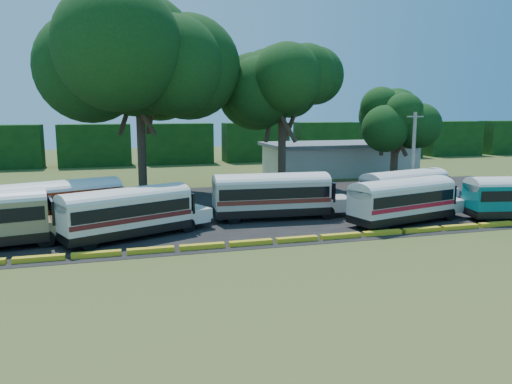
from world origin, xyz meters
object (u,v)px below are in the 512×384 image
object	(u,v)px
bus_red	(60,202)
tree_west	(138,55)
bus_cream_west	(129,210)
bus_white_red	(404,198)

from	to	relation	value
bus_red	tree_west	size ratio (longest dim) A/B	0.58
bus_cream_west	bus_white_red	xyz separation A→B (m)	(19.16, -1.13, -0.00)
bus_white_red	bus_red	bearing A→B (deg)	154.43
tree_west	bus_red	bearing A→B (deg)	-117.54
bus_red	bus_white_red	bearing A→B (deg)	-30.93
tree_west	bus_cream_west	bearing A→B (deg)	-96.25
bus_red	bus_white_red	xyz separation A→B (m)	(23.66, -4.68, -0.10)
bus_white_red	bus_cream_west	bearing A→B (deg)	162.24
bus_cream_west	tree_west	bearing A→B (deg)	60.21
bus_white_red	tree_west	size ratio (longest dim) A/B	0.56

